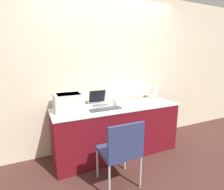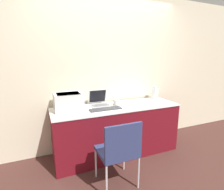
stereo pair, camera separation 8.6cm
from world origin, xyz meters
name	(u,v)px [view 1 (the left image)]	position (x,y,z in m)	size (l,w,h in m)	color
ground_plane	(125,162)	(0.00, 0.00, 0.00)	(14.00, 14.00, 0.00)	#472823
wall_back	(107,72)	(0.00, 0.69, 1.30)	(8.00, 0.05, 2.60)	beige
table	(117,130)	(0.00, 0.30, 0.40)	(2.00, 0.62, 0.80)	maroon
printer	(68,101)	(-0.73, 0.39, 0.93)	(0.40, 0.33, 0.25)	silver
laptop_left	(99,102)	(-0.23, 0.46, 0.85)	(0.29, 0.30, 0.24)	#B7B7BC
external_keyboard	(106,109)	(-0.23, 0.20, 0.81)	(0.48, 0.13, 0.02)	#3D3D42
coffee_cup	(116,103)	(-0.01, 0.32, 0.85)	(0.09, 0.09, 0.10)	white
metal_pitcher	(154,93)	(0.85, 0.49, 0.90)	(0.13, 0.13, 0.24)	silver
chair	(121,149)	(-0.29, -0.41, 0.50)	(0.44, 0.42, 0.85)	navy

